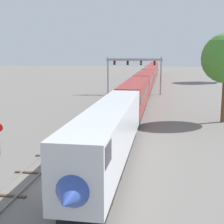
% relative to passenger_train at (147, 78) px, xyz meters
% --- Properties ---
extents(ground_plane, '(400.00, 400.00, 0.00)m').
position_rel_passenger_train_xyz_m(ground_plane, '(-2.00, -61.84, -2.61)').
color(ground_plane, slate).
extents(track_main, '(2.60, 200.00, 0.16)m').
position_rel_passenger_train_xyz_m(track_main, '(0.00, -1.84, -2.54)').
color(track_main, slate).
rests_on(track_main, ground).
extents(track_near, '(2.60, 160.00, 0.16)m').
position_rel_passenger_train_xyz_m(track_near, '(-5.50, -21.84, -2.54)').
color(track_near, slate).
rests_on(track_near, ground).
extents(passenger_train, '(3.04, 136.01, 4.80)m').
position_rel_passenger_train_xyz_m(passenger_train, '(0.00, 0.00, 0.00)').
color(passenger_train, silver).
rests_on(passenger_train, ground).
extents(signal_gantry, '(12.10, 0.49, 8.07)m').
position_rel_passenger_train_xyz_m(signal_gantry, '(-2.25, -11.68, 3.30)').
color(signal_gantry, '#999BA0').
rests_on(signal_gantry, ground).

